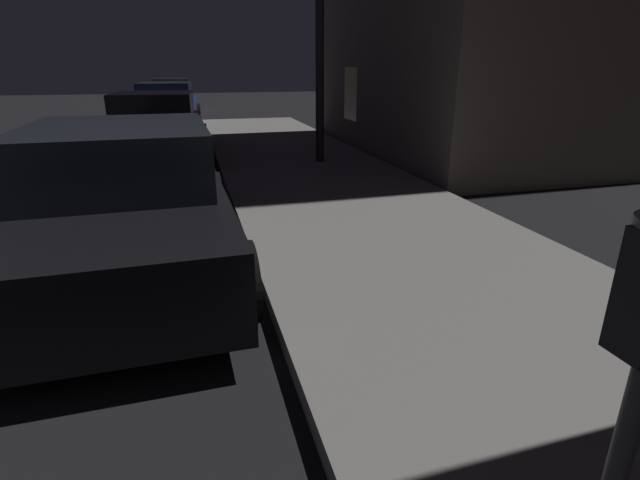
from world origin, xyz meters
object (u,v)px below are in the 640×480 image
object	(u,v)px
car_black	(126,202)
car_red	(157,129)
car_silver	(171,95)
car_blue	(167,105)

from	to	relation	value
car_black	car_red	bearing A→B (deg)	90.00
car_silver	car_black	bearing A→B (deg)	-90.00
car_red	car_silver	distance (m)	13.33
car_blue	car_red	bearing A→B (deg)	-90.01
car_red	car_blue	distance (m)	6.80
car_red	car_blue	bearing A→B (deg)	89.99
car_blue	car_silver	xyz separation A→B (m)	(-0.00, 6.53, -0.01)
car_red	car_silver	xyz separation A→B (m)	(0.00, 13.33, 0.00)
car_blue	car_silver	bearing A→B (deg)	90.00
car_blue	car_black	bearing A→B (deg)	-90.01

